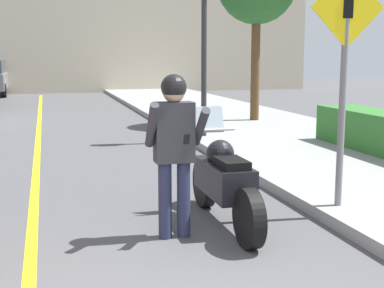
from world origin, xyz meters
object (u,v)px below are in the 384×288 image
at_px(crossing_sign, 345,65).
at_px(traffic_light, 204,14).
at_px(person_biker, 174,139).
at_px(motorcycle, 224,181).

height_order(crossing_sign, traffic_light, traffic_light).
distance_m(person_biker, crossing_sign, 2.18).
bearing_deg(motorcycle, traffic_light, 75.54).
bearing_deg(motorcycle, person_biker, -156.26).
relative_size(motorcycle, crossing_sign, 0.79).
height_order(motorcycle, traffic_light, traffic_light).
relative_size(crossing_sign, traffic_light, 0.72).
relative_size(person_biker, crossing_sign, 0.63).
xyz_separation_m(person_biker, traffic_light, (2.10, 5.94, 1.73)).
bearing_deg(crossing_sign, traffic_light, 89.40).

